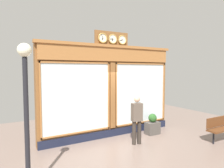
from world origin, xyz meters
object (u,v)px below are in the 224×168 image
(pedestrian, at_px, (137,118))
(street_bench, at_px, (221,127))
(street_lamp, at_px, (26,94))
(planter_box, at_px, (152,128))

(pedestrian, xyz_separation_m, street_bench, (-2.88, 1.28, -0.41))
(street_bench, bearing_deg, street_lamp, -1.12)
(pedestrian, relative_size, street_lamp, 0.54)
(pedestrian, bearing_deg, street_lamp, 17.38)
(street_lamp, bearing_deg, pedestrian, -162.62)
(pedestrian, height_order, street_lamp, street_lamp)
(planter_box, xyz_separation_m, street_bench, (-1.67, 1.83, 0.28))
(pedestrian, distance_m, street_lamp, 4.02)
(planter_box, distance_m, street_bench, 2.50)
(planter_box, relative_size, street_bench, 0.40)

